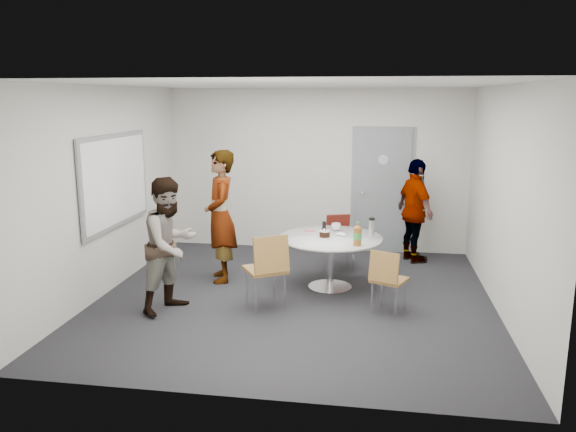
% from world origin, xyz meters
% --- Properties ---
extents(floor, '(5.00, 5.00, 0.00)m').
position_xyz_m(floor, '(0.00, 0.00, 0.00)').
color(floor, black).
rests_on(floor, ground).
extents(ceiling, '(5.00, 5.00, 0.00)m').
position_xyz_m(ceiling, '(0.00, 0.00, 2.70)').
color(ceiling, silver).
rests_on(ceiling, wall_back).
extents(wall_back, '(5.00, 0.00, 5.00)m').
position_xyz_m(wall_back, '(0.00, 2.50, 1.35)').
color(wall_back, silver).
rests_on(wall_back, floor).
extents(wall_left, '(0.00, 5.00, 5.00)m').
position_xyz_m(wall_left, '(-2.50, 0.00, 1.35)').
color(wall_left, silver).
rests_on(wall_left, floor).
extents(wall_right, '(0.00, 5.00, 5.00)m').
position_xyz_m(wall_right, '(2.50, 0.00, 1.35)').
color(wall_right, silver).
rests_on(wall_right, floor).
extents(wall_front, '(5.00, 0.00, 5.00)m').
position_xyz_m(wall_front, '(0.00, -2.50, 1.35)').
color(wall_front, silver).
rests_on(wall_front, floor).
extents(door, '(1.02, 0.17, 2.12)m').
position_xyz_m(door, '(1.10, 2.48, 1.03)').
color(door, slate).
rests_on(door, wall_back).
extents(whiteboard, '(0.04, 1.90, 1.25)m').
position_xyz_m(whiteboard, '(-2.46, 0.20, 1.45)').
color(whiteboard, gray).
rests_on(whiteboard, wall_left).
extents(table, '(1.38, 1.38, 1.03)m').
position_xyz_m(table, '(0.45, 0.47, 0.62)').
color(table, silver).
rests_on(table, floor).
extents(chair_near_left, '(0.64, 0.65, 0.95)m').
position_xyz_m(chair_near_left, '(-0.26, -0.45, 0.58)').
color(chair_near_left, brown).
rests_on(chair_near_left, floor).
extents(chair_near_right, '(0.50, 0.52, 0.79)m').
position_xyz_m(chair_near_right, '(1.16, -0.34, 0.48)').
color(chair_near_right, brown).
rests_on(chair_near_right, floor).
extents(chair_far, '(0.49, 0.52, 0.80)m').
position_xyz_m(chair_far, '(0.47, 1.46, 0.49)').
color(chair_far, '#5D1A12').
rests_on(chair_far, floor).
extents(person_main, '(0.64, 0.78, 1.85)m').
position_xyz_m(person_main, '(-1.13, 0.59, 0.92)').
color(person_main, '#A5C6EA').
rests_on(person_main, floor).
extents(person_left, '(0.90, 0.99, 1.64)m').
position_xyz_m(person_left, '(-1.42, -0.61, 0.82)').
color(person_left, white).
rests_on(person_left, floor).
extents(person_right, '(0.77, 1.03, 1.63)m').
position_xyz_m(person_right, '(1.61, 1.95, 0.81)').
color(person_right, black).
rests_on(person_right, floor).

